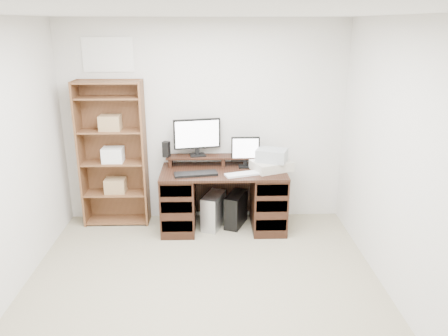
{
  "coord_description": "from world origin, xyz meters",
  "views": [
    {
      "loc": [
        0.1,
        -3.32,
        2.43
      ],
      "look_at": [
        0.23,
        1.43,
        0.85
      ],
      "focal_mm": 35.0,
      "sensor_mm": 36.0,
      "label": 1
    }
  ],
  "objects_px": {
    "monitor_small": "(245,151)",
    "tower_silver": "(214,211)",
    "monitor_wide": "(197,135)",
    "bookshelf": "(113,153)",
    "printer": "(271,165)",
    "tower_black": "(236,210)",
    "desk": "(224,198)"
  },
  "relations": [
    {
      "from": "printer",
      "to": "tower_silver",
      "type": "relative_size",
      "value": 1.03
    },
    {
      "from": "tower_black",
      "to": "bookshelf",
      "type": "height_order",
      "value": "bookshelf"
    },
    {
      "from": "tower_black",
      "to": "bookshelf",
      "type": "xyz_separation_m",
      "value": [
        -1.5,
        0.15,
        0.71
      ]
    },
    {
      "from": "desk",
      "to": "monitor_wide",
      "type": "height_order",
      "value": "monitor_wide"
    },
    {
      "from": "printer",
      "to": "monitor_small",
      "type": "bearing_deg",
      "value": 134.99
    },
    {
      "from": "printer",
      "to": "tower_black",
      "type": "relative_size",
      "value": 0.98
    },
    {
      "from": "printer",
      "to": "tower_black",
      "type": "distance_m",
      "value": 0.73
    },
    {
      "from": "monitor_small",
      "to": "tower_black",
      "type": "relative_size",
      "value": 0.84
    },
    {
      "from": "desk",
      "to": "tower_black",
      "type": "height_order",
      "value": "desk"
    },
    {
      "from": "monitor_small",
      "to": "tower_silver",
      "type": "relative_size",
      "value": 0.88
    },
    {
      "from": "tower_black",
      "to": "monitor_wide",
      "type": "bearing_deg",
      "value": -178.57
    },
    {
      "from": "printer",
      "to": "tower_silver",
      "type": "bearing_deg",
      "value": 155.6
    },
    {
      "from": "monitor_small",
      "to": "printer",
      "type": "xyz_separation_m",
      "value": [
        0.31,
        -0.13,
        -0.15
      ]
    },
    {
      "from": "desk",
      "to": "printer",
      "type": "bearing_deg",
      "value": 0.22
    },
    {
      "from": "tower_silver",
      "to": "tower_black",
      "type": "distance_m",
      "value": 0.28
    },
    {
      "from": "printer",
      "to": "bookshelf",
      "type": "relative_size",
      "value": 0.25
    },
    {
      "from": "desk",
      "to": "tower_silver",
      "type": "relative_size",
      "value": 3.5
    },
    {
      "from": "tower_silver",
      "to": "bookshelf",
      "type": "xyz_separation_m",
      "value": [
        -1.23,
        0.19,
        0.7
      ]
    },
    {
      "from": "printer",
      "to": "bookshelf",
      "type": "xyz_separation_m",
      "value": [
        -1.93,
        0.21,
        0.11
      ]
    },
    {
      "from": "monitor_wide",
      "to": "monitor_small",
      "type": "bearing_deg",
      "value": -21.96
    },
    {
      "from": "monitor_small",
      "to": "tower_black",
      "type": "xyz_separation_m",
      "value": [
        -0.11,
        -0.07,
        -0.75
      ]
    },
    {
      "from": "tower_silver",
      "to": "monitor_small",
      "type": "bearing_deg",
      "value": 34.89
    },
    {
      "from": "tower_black",
      "to": "bookshelf",
      "type": "bearing_deg",
      "value": -163.79
    },
    {
      "from": "monitor_wide",
      "to": "tower_silver",
      "type": "distance_m",
      "value": 0.96
    },
    {
      "from": "monitor_wide",
      "to": "desk",
      "type": "bearing_deg",
      "value": -48.1
    },
    {
      "from": "monitor_small",
      "to": "tower_silver",
      "type": "distance_m",
      "value": 0.85
    },
    {
      "from": "monitor_wide",
      "to": "bookshelf",
      "type": "bearing_deg",
      "value": 170.23
    },
    {
      "from": "printer",
      "to": "desk",
      "type": "bearing_deg",
      "value": 157.38
    },
    {
      "from": "desk",
      "to": "bookshelf",
      "type": "height_order",
      "value": "bookshelf"
    },
    {
      "from": "desk",
      "to": "tower_black",
      "type": "xyz_separation_m",
      "value": [
        0.16,
        0.06,
        -0.18
      ]
    },
    {
      "from": "tower_silver",
      "to": "bookshelf",
      "type": "height_order",
      "value": "bookshelf"
    },
    {
      "from": "monitor_wide",
      "to": "bookshelf",
      "type": "relative_size",
      "value": 0.32
    }
  ]
}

